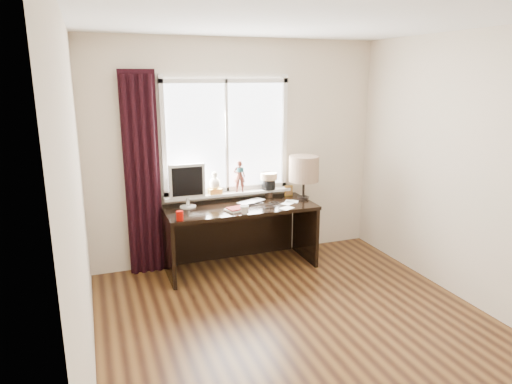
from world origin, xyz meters
name	(u,v)px	position (x,y,z in m)	size (l,w,h in m)	color
floor	(312,339)	(0.00, 0.00, 0.00)	(3.50, 4.00, 0.00)	brown
ceiling	(323,15)	(0.00, 0.00, 2.60)	(3.50, 4.00, 0.00)	white
wall_back	(238,152)	(0.00, 2.00, 1.30)	(3.50, 2.60, 0.00)	beige
wall_left	(79,215)	(-1.75, 0.00, 1.30)	(4.00, 2.60, 0.00)	beige
wall_right	(488,175)	(1.75, 0.00, 1.30)	(4.00, 2.60, 0.00)	beige
laptop	(251,202)	(0.06, 1.70, 0.76)	(0.35, 0.22, 0.03)	silver
mug	(244,209)	(-0.15, 1.33, 0.80)	(0.10, 0.09, 0.10)	white
red_cup	(180,216)	(-0.84, 1.35, 0.80)	(0.07, 0.07, 0.10)	#8A0600
window	(228,153)	(-0.14, 1.95, 1.31)	(1.52, 0.22, 1.40)	white
curtain	(142,176)	(-1.13, 1.91, 1.12)	(0.38, 0.09, 2.25)	black
desk	(238,224)	(-0.10, 1.73, 0.51)	(1.70, 0.70, 0.75)	black
monitor	(187,183)	(-0.67, 1.78, 1.03)	(0.40, 0.18, 0.49)	beige
notebook_stack	(237,209)	(-0.19, 1.48, 0.77)	(0.26, 0.23, 0.03)	beige
brush_holder	(269,192)	(0.35, 1.88, 0.81)	(0.09, 0.09, 0.25)	black
icon_frame	(289,191)	(0.60, 1.85, 0.81)	(0.10, 0.03, 0.13)	gold
table_lamp	(304,169)	(0.70, 1.65, 1.11)	(0.35, 0.35, 0.52)	black
loose_papers	(289,204)	(0.44, 1.50, 0.75)	(0.35, 0.40, 0.00)	white
desk_cables	(268,204)	(0.21, 1.57, 0.75)	(0.31, 0.37, 0.01)	black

